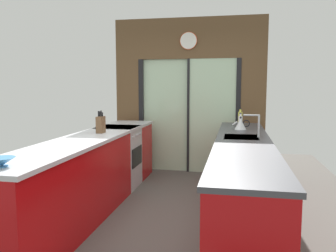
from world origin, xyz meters
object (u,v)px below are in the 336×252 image
(mixing_bowl, at_px, (2,162))
(oven_range, at_px, (118,157))
(knife_block, at_px, (101,124))
(soap_bottle_far, at_px, (240,118))
(kettle, at_px, (241,124))
(soap_bottle_near, at_px, (240,122))

(mixing_bowl, bearing_deg, oven_range, 90.40)
(knife_block, xyz_separation_m, soap_bottle_far, (1.78, 1.23, 0.00))
(mixing_bowl, relative_size, kettle, 0.81)
(knife_block, xyz_separation_m, kettle, (1.78, 0.73, -0.03))
(knife_block, bearing_deg, oven_range, 91.49)
(oven_range, distance_m, mixing_bowl, 2.67)
(knife_block, distance_m, soap_bottle_near, 2.00)
(kettle, distance_m, soap_bottle_near, 0.17)
(knife_block, height_order, soap_bottle_near, knife_block)
(mixing_bowl, distance_m, soap_bottle_far, 3.62)
(soap_bottle_near, relative_size, soap_bottle_far, 0.84)
(kettle, xyz_separation_m, soap_bottle_near, (-0.00, 0.17, 0.01))
(oven_range, relative_size, knife_block, 3.15)
(mixing_bowl, xyz_separation_m, soap_bottle_far, (1.78, 3.15, 0.08))
(kettle, height_order, soap_bottle_near, soap_bottle_near)
(kettle, bearing_deg, oven_range, -179.09)
(knife_block, bearing_deg, kettle, 22.40)
(mixing_bowl, height_order, soap_bottle_far, soap_bottle_far)
(oven_range, xyz_separation_m, soap_bottle_far, (1.80, 0.53, 0.58))
(soap_bottle_near, bearing_deg, mixing_bowl, -122.24)
(oven_range, distance_m, soap_bottle_far, 1.96)
(soap_bottle_near, height_order, soap_bottle_far, soap_bottle_far)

